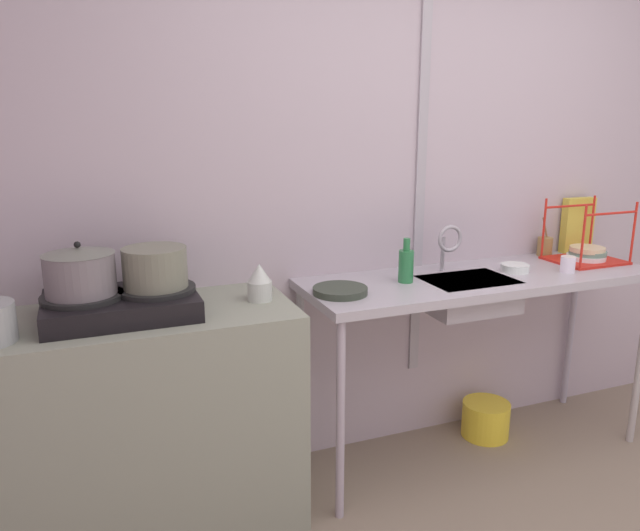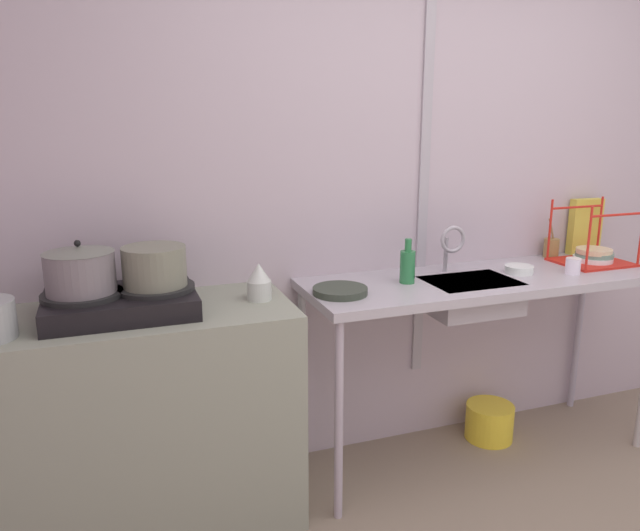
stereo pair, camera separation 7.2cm
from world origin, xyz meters
name	(u,v)px [view 1 (the left image)]	position (x,y,z in m)	size (l,w,h in m)	color
wall_back	(415,202)	(0.00, 1.70, 1.23)	(5.06, 0.10, 2.46)	#BBAAB5
wall_metal_strip	(421,178)	(-0.01, 1.65, 1.35)	(0.05, 0.01, 1.97)	#ACA4AD
counter_concrete	(137,426)	(-1.41, 1.38, 0.46)	(1.26, 0.55, 0.92)	gray
counter_sink	(481,289)	(0.18, 1.38, 0.85)	(1.73, 0.55, 0.92)	#ACA4AD
stove	(121,304)	(-1.43, 1.38, 0.96)	(0.55, 0.40, 0.10)	black
pot_on_left_burner	(80,271)	(-1.57, 1.38, 1.10)	(0.25, 0.25, 0.20)	slate
pot_on_right_burner	(155,267)	(-1.30, 1.38, 1.09)	(0.24, 0.24, 0.15)	slate
percolator	(260,283)	(-0.90, 1.38, 0.99)	(0.10, 0.10, 0.15)	silver
sink_basin	(467,295)	(0.08, 1.34, 0.84)	(0.41, 0.30, 0.15)	#ACA4AD
faucet	(449,241)	(0.05, 1.47, 1.07)	(0.13, 0.08, 0.23)	#ACA4AD
frying_pan	(340,291)	(-0.56, 1.34, 0.93)	(0.23, 0.23, 0.03)	#313A2E
dish_rack	(586,253)	(0.84, 1.41, 0.96)	(0.35, 0.29, 0.32)	red
cup_by_rack	(568,264)	(0.60, 1.27, 0.96)	(0.07, 0.07, 0.08)	white
small_bowl_on_drainboard	(515,268)	(0.37, 1.37, 0.93)	(0.13, 0.13, 0.04)	white
bottle_by_sink	(406,265)	(-0.21, 1.40, 1.00)	(0.07, 0.07, 0.20)	#2B7842
cereal_box	(577,225)	(0.97, 1.61, 1.07)	(0.18, 0.05, 0.30)	gold
utensil_jar	(545,246)	(0.74, 1.60, 0.97)	(0.08, 0.08, 0.21)	olive
bucket_on_floor	(486,419)	(0.34, 1.47, 0.09)	(0.25, 0.25, 0.19)	yellow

